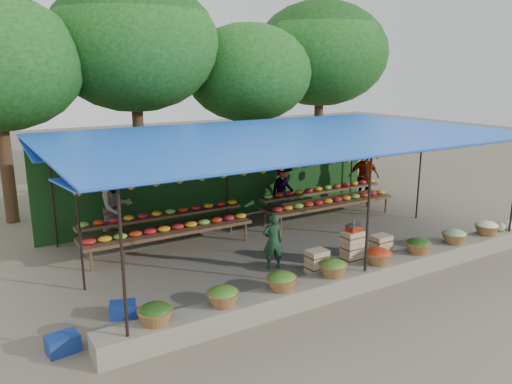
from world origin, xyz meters
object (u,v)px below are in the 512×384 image
vendor_seated (273,241)px  blue_crate_back (123,310)px  blue_crate_front (63,344)px  crate_counter (351,251)px  weighing_scale (354,228)px

vendor_seated → blue_crate_back: (-3.51, -0.49, -0.50)m
vendor_seated → blue_crate_back: size_ratio=2.79×
blue_crate_front → blue_crate_back: (1.14, 0.64, -0.01)m
crate_counter → blue_crate_back: size_ratio=5.19×
crate_counter → weighing_scale: 0.54m
vendor_seated → blue_crate_front: vendor_seated is taller
blue_crate_front → vendor_seated: bearing=6.9°
crate_counter → weighing_scale: (0.05, -0.00, 0.54)m
blue_crate_front → crate_counter: bearing=-2.8°
crate_counter → blue_crate_front: size_ratio=4.94×
crate_counter → blue_crate_front: (-6.32, -0.44, -0.17)m
vendor_seated → weighing_scale: bearing=173.8°
crate_counter → blue_crate_back: bearing=177.8°
vendor_seated → blue_crate_back: vendor_seated is taller
crate_counter → vendor_seated: (-1.66, 0.70, 0.32)m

